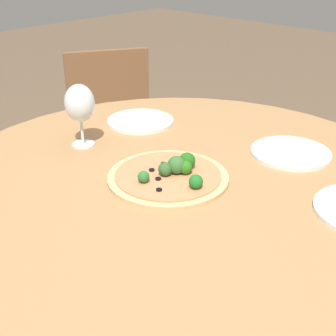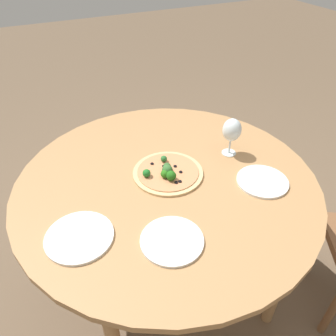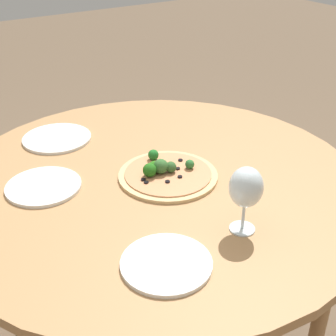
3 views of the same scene
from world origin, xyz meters
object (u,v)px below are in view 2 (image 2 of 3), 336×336
Objects in this scene: plate_near at (262,181)px; plate_far at (172,240)px; wine_glass at (232,130)px; pizza at (167,172)px; plate_side at (79,237)px.

plate_near is 0.48m from plate_far.
wine_glass is 0.84× the size of plate_near.
plate_far is (0.33, -0.14, -0.01)m from pizza.
pizza is 1.41× the size of plate_near.
plate_near is 0.74m from plate_side.
plate_near is at bearing 104.06° from plate_far.
wine_glass is 0.76m from plate_side.
wine_glass is at bearing 127.22° from plate_far.
pizza is 0.33m from wine_glass.
plate_far is 0.92× the size of plate_side.
plate_side is at bearing -92.38° from plate_near.
plate_side is (-0.03, -0.73, 0.00)m from plate_near.
pizza reaches higher than plate_near.
pizza is 1.27× the size of plate_side.
plate_near and plate_far have the same top height.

